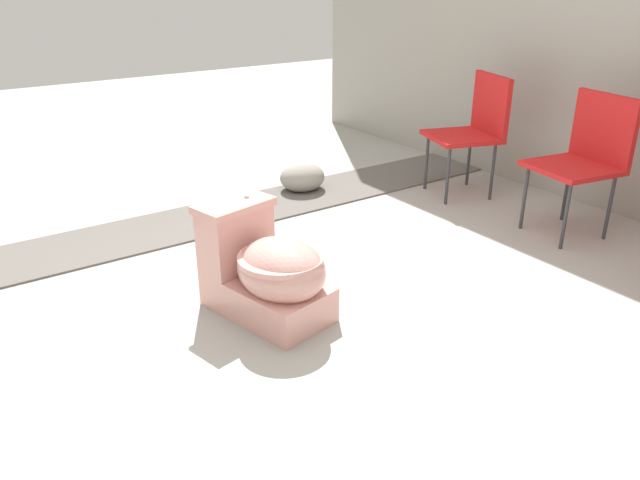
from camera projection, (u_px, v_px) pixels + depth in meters
name	position (u px, v px, depth m)	size (l,w,h in m)	color
ground_plane	(299.00, 298.00, 3.08)	(14.00, 14.00, 0.00)	#A8A59E
gravel_strip	(264.00, 205.00, 4.26)	(0.56, 8.00, 0.01)	#605B56
toilet	(267.00, 271.00, 2.86)	(0.70, 0.50, 0.52)	#E09E93
folding_chair_left	(476.00, 123.00, 4.31)	(0.56, 0.56, 0.83)	red
folding_chair_middle	(587.00, 151.00, 3.66)	(0.51, 0.51, 0.83)	red
boulder_near	(302.00, 177.00, 4.52)	(0.33, 0.30, 0.21)	gray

